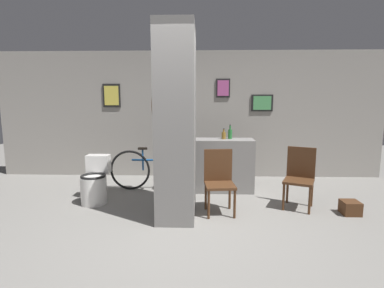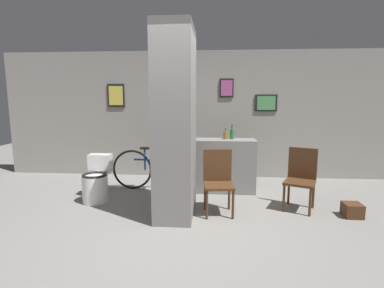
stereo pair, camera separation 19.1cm
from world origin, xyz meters
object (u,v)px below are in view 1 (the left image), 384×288
object	(u,v)px
chair_near_pillar	(219,179)
bicycle	(156,170)
chair_by_doorway	(300,175)
toilet	(95,183)
bottle_tall	(230,134)

from	to	relation	value
chair_near_pillar	bicycle	bearing A→B (deg)	130.87
chair_by_doorway	bicycle	size ratio (longest dim) A/B	0.54
chair_near_pillar	chair_by_doorway	size ratio (longest dim) A/B	1.00
toilet	chair_by_doorway	world-z (taller)	chair_by_doorway
bicycle	chair_near_pillar	bearing A→B (deg)	-43.51
chair_by_doorway	bottle_tall	size ratio (longest dim) A/B	3.50
chair_near_pillar	bottle_tall	bearing A→B (deg)	71.33
chair_by_doorway	chair_near_pillar	bearing A→B (deg)	-144.51
chair_near_pillar	bottle_tall	xyz separation A→B (m)	(0.25, 1.07, 0.53)
chair_by_doorway	bicycle	world-z (taller)	chair_by_doorway
toilet	bottle_tall	size ratio (longest dim) A/B	2.81
bottle_tall	toilet	bearing A→B (deg)	-161.34
toilet	chair_by_doorway	bearing A→B (deg)	-1.57
chair_near_pillar	toilet	bearing A→B (deg)	164.72
chair_by_doorway	bicycle	xyz separation A→B (m)	(-2.30, 0.77, -0.12)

